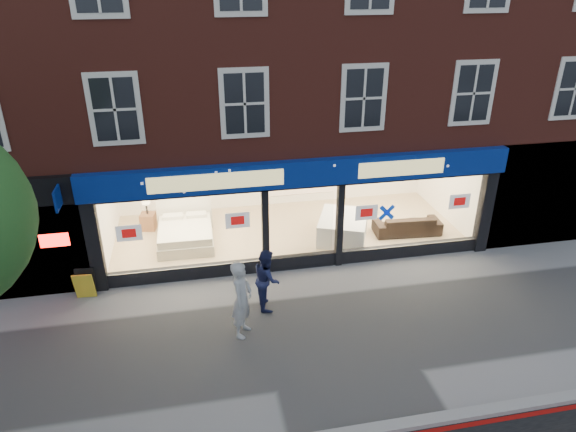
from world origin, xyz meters
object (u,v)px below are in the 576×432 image
object	(u,v)px
a_board	(85,284)
display_bed	(185,232)
pedestrian_blue	(267,279)
mattress_stack	(343,227)
pedestrian_grey	(242,299)
sofa	(407,224)

from	to	relation	value
a_board	display_bed	bearing A→B (deg)	46.75
a_board	pedestrian_blue	size ratio (longest dim) A/B	0.49
display_bed	mattress_stack	distance (m)	4.88
mattress_stack	pedestrian_blue	xyz separation A→B (m)	(-2.88, -3.02, 0.34)
pedestrian_grey	display_bed	bearing A→B (deg)	40.46
pedestrian_grey	pedestrian_blue	distance (m)	1.23
pedestrian_grey	sofa	bearing A→B (deg)	-29.95
display_bed	pedestrian_blue	size ratio (longest dim) A/B	1.30
pedestrian_grey	a_board	bearing A→B (deg)	85.05
sofa	pedestrian_blue	distance (m)	5.79
mattress_stack	pedestrian_grey	bearing A→B (deg)	-132.15
a_board	pedestrian_blue	xyz separation A→B (m)	(4.55, -1.29, 0.41)
display_bed	pedestrian_grey	world-z (taller)	pedestrian_grey
sofa	pedestrian_grey	bearing A→B (deg)	38.45
a_board	pedestrian_grey	distance (m)	4.48
pedestrian_blue	a_board	bearing A→B (deg)	74.97
display_bed	sofa	size ratio (longest dim) A/B	0.99
mattress_stack	pedestrian_blue	distance (m)	4.19
a_board	pedestrian_grey	size ratio (longest dim) A/B	0.41
sofa	a_board	distance (m)	9.67
mattress_stack	sofa	world-z (taller)	mattress_stack
pedestrian_grey	pedestrian_blue	xyz separation A→B (m)	(0.73, 0.97, -0.15)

